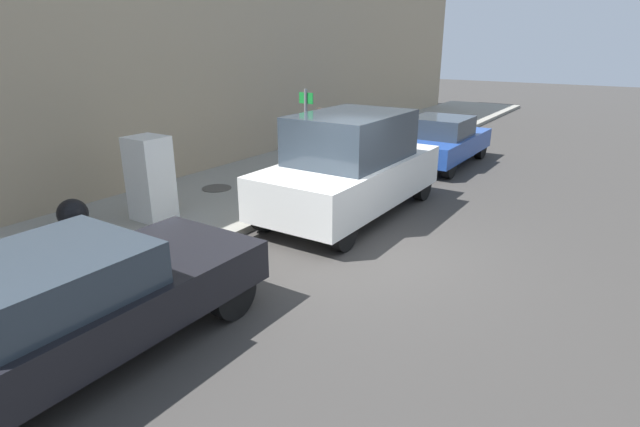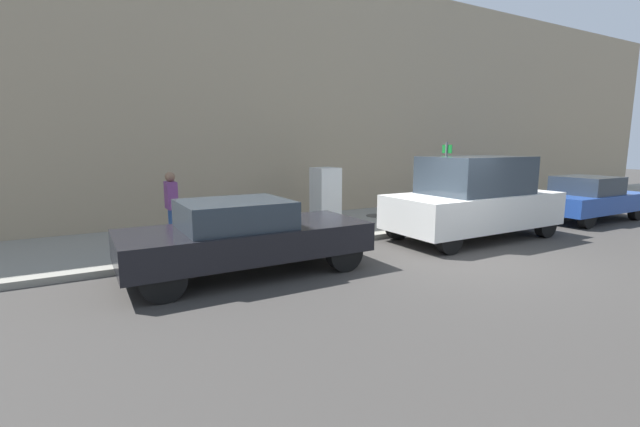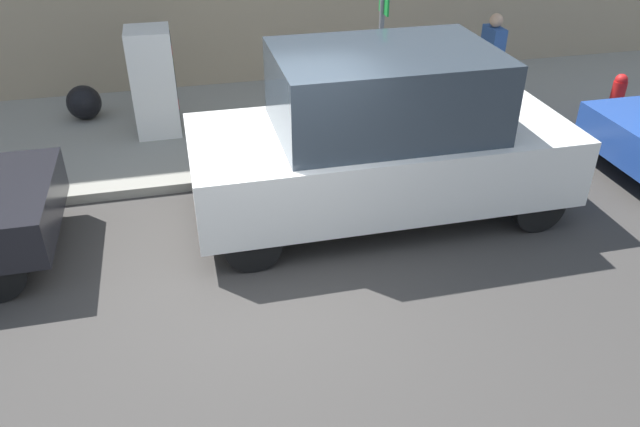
# 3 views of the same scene
# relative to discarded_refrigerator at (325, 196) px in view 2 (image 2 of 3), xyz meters

# --- Properties ---
(ground_plane) EXTENTS (80.00, 80.00, 0.00)m
(ground_plane) POSITION_rel_discarded_refrigerator_xyz_m (4.12, 1.16, -0.96)
(ground_plane) COLOR #383533
(sidewalk_slab) EXTENTS (3.89, 44.00, 0.13)m
(sidewalk_slab) POSITION_rel_discarded_refrigerator_xyz_m (-0.06, 1.16, -0.89)
(sidewalk_slab) COLOR gray
(sidewalk_slab) RESTS_ON ground
(building_facade_near) EXTENTS (2.29, 39.60, 7.81)m
(building_facade_near) POSITION_rel_discarded_refrigerator_xyz_m (-3.16, 1.16, 2.95)
(building_facade_near) COLOR tan
(building_facade_near) RESTS_ON ground
(discarded_refrigerator) EXTENTS (0.71, 0.67, 1.64)m
(discarded_refrigerator) POSITION_rel_discarded_refrigerator_xyz_m (0.00, 0.00, 0.00)
(discarded_refrigerator) COLOR white
(discarded_refrigerator) RESTS_ON sidewalk_slab
(manhole_cover) EXTENTS (0.70, 0.70, 0.02)m
(manhole_cover) POSITION_rel_discarded_refrigerator_xyz_m (-0.47, 2.21, -0.81)
(manhole_cover) COLOR #47443F
(manhole_cover) RESTS_ON sidewalk_slab
(street_sign_post) EXTENTS (0.36, 0.07, 2.36)m
(street_sign_post) POSITION_rel_discarded_refrigerator_xyz_m (1.52, 3.14, 0.51)
(street_sign_post) COLOR slate
(street_sign_post) RESTS_ON sidewalk_slab
(fire_hydrant) EXTENTS (0.22, 0.22, 0.80)m
(fire_hydrant) POSITION_rel_discarded_refrigerator_xyz_m (1.30, 7.34, -0.41)
(fire_hydrant) COLOR red
(fire_hydrant) RESTS_ON sidewalk_slab
(trash_bag) EXTENTS (0.56, 0.56, 0.56)m
(trash_bag) POSITION_rel_discarded_refrigerator_xyz_m (-0.83, -1.20, -0.54)
(trash_bag) COLOR black
(trash_bag) RESTS_ON sidewalk_slab
(pedestrian_walking_far) EXTENTS (0.47, 0.22, 1.63)m
(pedestrian_walking_far) POSITION_rel_discarded_refrigerator_xyz_m (0.34, 5.50, 0.12)
(pedestrian_walking_far) COLOR #B73338
(pedestrian_walking_far) RESTS_ON sidewalk_slab
(pedestrian_standing_near) EXTENTS (0.48, 0.22, 1.68)m
(pedestrian_standing_near) POSITION_rel_discarded_refrigerator_xyz_m (0.34, -4.30, 0.15)
(pedestrian_standing_near) COLOR #2D5193
(pedestrian_standing_near) RESTS_ON sidewalk_slab
(parked_sedan_dark) EXTENTS (1.86, 4.58, 1.41)m
(parked_sedan_dark) POSITION_rel_discarded_refrigerator_xyz_m (2.94, -3.50, -0.21)
(parked_sedan_dark) COLOR black
(parked_sedan_dark) RESTS_ON ground
(parked_van_white) EXTENTS (2.02, 4.69, 2.13)m
(parked_van_white) POSITION_rel_discarded_refrigerator_xyz_m (2.94, 2.72, 0.09)
(parked_van_white) COLOR silver
(parked_van_white) RESTS_ON ground
(parked_hatchback_blue) EXTENTS (1.77, 3.98, 1.42)m
(parked_hatchback_blue) POSITION_rel_discarded_refrigerator_xyz_m (2.94, 8.04, -0.24)
(parked_hatchback_blue) COLOR #23479E
(parked_hatchback_blue) RESTS_ON ground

